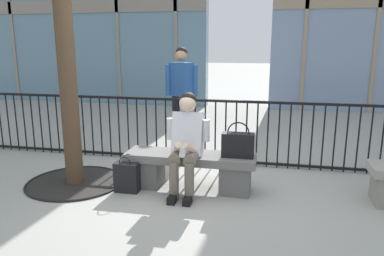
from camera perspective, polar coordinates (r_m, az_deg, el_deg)
ground_plane at (r=4.69m, az=-0.26°, el=-9.23°), size 60.00×60.00×0.00m
stone_bench at (r=4.60m, az=-0.26°, el=-6.10°), size 1.60×0.44×0.45m
seated_person_with_phone at (r=4.37m, az=-0.87°, el=-1.92°), size 0.52×0.66×1.21m
handbag_on_bench at (r=4.41m, az=7.10°, el=-2.52°), size 0.38×0.16×0.43m
shopping_bag at (r=4.60m, az=-9.96°, el=-7.39°), size 0.29×0.17×0.46m
bystander_at_railing at (r=6.27m, az=-1.64°, el=5.88°), size 0.55×0.39×1.71m
plaza_railing at (r=5.51m, az=2.04°, el=-0.47°), size 9.17×0.04×0.97m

